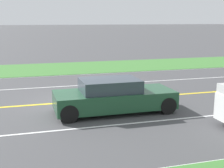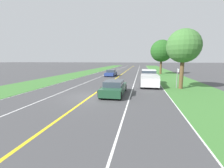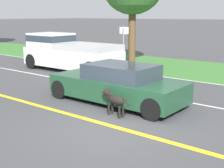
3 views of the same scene
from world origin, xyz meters
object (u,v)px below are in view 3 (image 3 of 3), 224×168
Objects in this scene: dog at (114,99)px; street_sign at (124,41)px; ego_car at (118,84)px; pickup_truck at (68,52)px.

street_sign is at bearing 43.71° from dog.
dog is at bearing -147.09° from ego_car.
street_sign reaches higher than pickup_truck.
pickup_truck is 2.44× the size of street_sign.
street_sign is (3.11, -1.44, 0.47)m from pickup_truck.
dog is 8.30m from pickup_truck.
street_sign is at bearing -24.77° from pickup_truck.
pickup_truck reaches higher than dog.
pickup_truck is at bearing 155.23° from street_sign.
street_sign is (6.61, 4.64, 0.83)m from ego_car.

